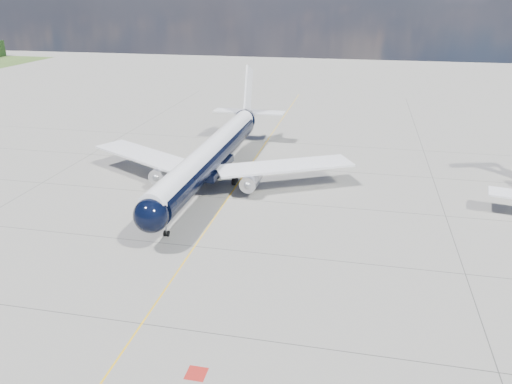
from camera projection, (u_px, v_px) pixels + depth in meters
ground at (236, 186)px, 76.60m from camera, size 320.00×320.00×0.00m
taxiway_centerline at (228, 198)px, 72.06m from camera, size 0.16×160.00×0.01m
red_marking at (196, 374)px, 38.99m from camera, size 1.60×1.60×0.01m
main_airliner at (213, 154)px, 76.34m from camera, size 43.01×52.26×15.12m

